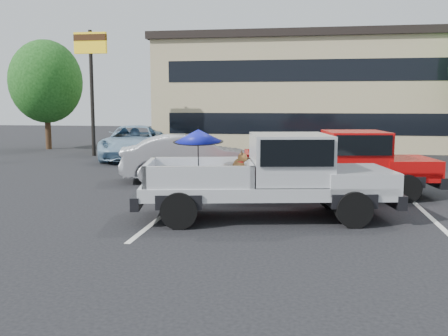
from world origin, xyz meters
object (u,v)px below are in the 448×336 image
(tree_back, at_px, (401,73))
(silver_pickup, at_px, (279,171))
(blue_suv, at_px, (134,142))
(red_pickup, at_px, (349,161))
(tree_left, at_px, (46,82))
(motel_sign, at_px, (91,59))
(silver_sedan, at_px, (190,158))

(tree_back, height_order, silver_pickup, tree_back)
(tree_back, bearing_deg, blue_suv, -140.82)
(red_pickup, bearing_deg, tree_back, 67.61)
(tree_left, bearing_deg, motel_sign, -36.87)
(motel_sign, relative_size, red_pickup, 1.06)
(tree_back, relative_size, red_pickup, 1.26)
(silver_pickup, height_order, silver_sedan, silver_pickup)
(silver_sedan, bearing_deg, tree_left, 27.80)
(silver_pickup, xyz_separation_m, silver_sedan, (-3.18, 5.01, -0.29))
(tree_left, xyz_separation_m, silver_pickup, (13.62, -14.94, -2.68))
(red_pickup, bearing_deg, silver_pickup, -129.28)
(silver_pickup, bearing_deg, tree_back, 63.01)
(tree_left, distance_m, blue_suv, 8.16)
(tree_left, xyz_separation_m, blue_suv, (6.42, -4.07, -2.97))
(tree_back, relative_size, silver_sedan, 1.55)
(silver_pickup, relative_size, silver_sedan, 1.30)
(tree_left, bearing_deg, tree_back, 19.29)
(red_pickup, distance_m, silver_sedan, 5.35)
(silver_sedan, bearing_deg, blue_suv, 15.80)
(silver_pickup, relative_size, red_pickup, 1.05)
(tree_back, distance_m, silver_pickup, 23.10)
(tree_back, xyz_separation_m, blue_suv, (-13.58, -11.07, -3.65))
(tree_back, bearing_deg, motel_sign, -147.99)
(tree_left, xyz_separation_m, silver_sedan, (10.44, -9.93, -2.97))
(motel_sign, xyz_separation_m, blue_suv, (2.42, -1.07, -3.89))
(red_pickup, bearing_deg, motel_sign, 133.11)
(red_pickup, xyz_separation_m, silver_sedan, (-4.95, 2.02, -0.22))
(motel_sign, distance_m, silver_pickup, 15.75)
(motel_sign, bearing_deg, tree_left, 143.13)
(tree_left, xyz_separation_m, tree_back, (20.00, 7.00, 0.68))
(tree_left, height_order, silver_pickup, tree_left)
(silver_sedan, distance_m, blue_suv, 7.11)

